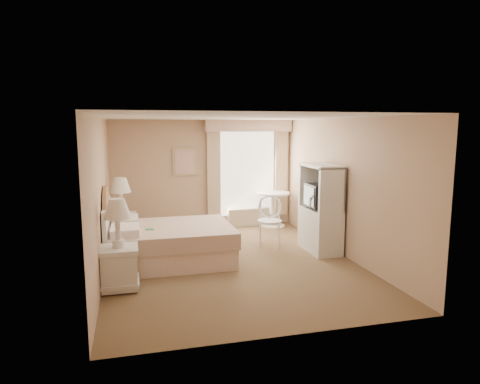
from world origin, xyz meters
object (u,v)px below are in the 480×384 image
object	(u,v)px
bed	(164,242)
round_table	(273,204)
nightstand_near	(119,256)
cafe_chair	(270,217)
armoire	(321,215)
nightstand_far	(122,221)

from	to	relation	value
bed	round_table	distance (m)	3.42
nightstand_near	cafe_chair	bearing A→B (deg)	31.02
cafe_chair	armoire	xyz separation A→B (m)	(0.80, -0.62, 0.11)
round_table	armoire	world-z (taller)	armoire
bed	cafe_chair	world-z (taller)	bed
nightstand_near	armoire	bearing A→B (deg)	16.58
bed	armoire	size ratio (longest dim) A/B	1.29
bed	nightstand_far	bearing A→B (deg)	121.23
bed	armoire	bearing A→B (deg)	-0.85
nightstand_near	nightstand_far	bearing A→B (deg)	90.00
bed	armoire	distance (m)	2.95
nightstand_far	cafe_chair	size ratio (longest dim) A/B	1.36
bed	cafe_chair	xyz separation A→B (m)	(2.13, 0.58, 0.22)
nightstand_near	armoire	xyz separation A→B (m)	(3.65, 1.09, 0.19)
round_table	cafe_chair	distance (m)	1.61
cafe_chair	round_table	bearing A→B (deg)	87.50
round_table	bed	bearing A→B (deg)	-142.29
round_table	cafe_chair	xyz separation A→B (m)	(-0.58, -1.51, 0.03)
nightstand_near	round_table	bearing A→B (deg)	43.24
nightstand_far	round_table	size ratio (longest dim) A/B	1.64
armoire	cafe_chair	bearing A→B (deg)	142.15
bed	nightstand_far	size ratio (longest dim) A/B	1.59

